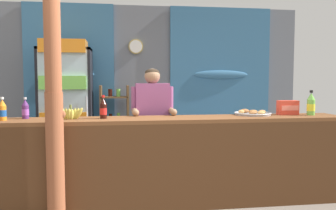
{
  "coord_description": "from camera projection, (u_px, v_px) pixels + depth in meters",
  "views": [
    {
      "loc": [
        -0.4,
        -3.34,
        1.4
      ],
      "look_at": [
        0.2,
        0.79,
        1.09
      ],
      "focal_mm": 37.36,
      "sensor_mm": 36.0,
      "label": 1
    }
  ],
  "objects": [
    {
      "name": "ground_plane",
      "position": [
        149.0,
        187.0,
        4.55
      ],
      "size": [
        7.66,
        7.66,
        0.0
      ],
      "primitive_type": "plane",
      "color": "slate"
    },
    {
      "name": "back_wall_curtained",
      "position": [
        142.0,
        81.0,
        6.14
      ],
      "size": [
        5.7,
        0.22,
        2.66
      ],
      "color": "slate",
      "rests_on": "ground"
    },
    {
      "name": "stall_counter",
      "position": [
        164.0,
        153.0,
        3.76
      ],
      "size": [
        4.16,
        0.51,
        0.97
      ],
      "color": "brown",
      "rests_on": "ground"
    },
    {
      "name": "timber_post",
      "position": [
        54.0,
        98.0,
        3.31
      ],
      "size": [
        0.19,
        0.17,
        2.55
      ],
      "color": "#995133",
      "rests_on": "ground"
    },
    {
      "name": "drink_fridge",
      "position": [
        66.0,
        99.0,
        5.46
      ],
      "size": [
        0.8,
        0.63,
        1.99
      ],
      "color": "black",
      "rests_on": "ground"
    },
    {
      "name": "bottle_shelf_rack",
      "position": [
        115.0,
        123.0,
        5.8
      ],
      "size": [
        0.48,
        0.28,
        1.29
      ],
      "color": "brown",
      "rests_on": "ground"
    },
    {
      "name": "plastic_lawn_chair",
      "position": [
        222.0,
        140.0,
        5.19
      ],
      "size": [
        0.62,
        0.62,
        0.86
      ],
      "color": "#3884D6",
      "rests_on": "ground"
    },
    {
      "name": "shopkeeper",
      "position": [
        152.0,
        115.0,
        4.3
      ],
      "size": [
        0.52,
        0.42,
        1.53
      ],
      "color": "#28282D",
      "rests_on": "ground"
    },
    {
      "name": "soda_bottle_lime_soda",
      "position": [
        311.0,
        105.0,
        4.11
      ],
      "size": [
        0.09,
        0.09,
        0.29
      ],
      "color": "#75C64C",
      "rests_on": "stall_counter"
    },
    {
      "name": "soda_bottle_orange_soda",
      "position": [
        2.0,
        111.0,
        3.58
      ],
      "size": [
        0.08,
        0.08,
        0.24
      ],
      "color": "orange",
      "rests_on": "stall_counter"
    },
    {
      "name": "soda_bottle_cola",
      "position": [
        103.0,
        109.0,
        3.75
      ],
      "size": [
        0.08,
        0.08,
        0.25
      ],
      "color": "black",
      "rests_on": "stall_counter"
    },
    {
      "name": "soda_bottle_grape_soda",
      "position": [
        25.0,
        110.0,
        3.74
      ],
      "size": [
        0.07,
        0.07,
        0.23
      ],
      "color": "#56286B",
      "rests_on": "stall_counter"
    },
    {
      "name": "snack_box_crackers",
      "position": [
        288.0,
        108.0,
        4.16
      ],
      "size": [
        0.24,
        0.12,
        0.17
      ],
      "color": "#E5422D",
      "rests_on": "stall_counter"
    },
    {
      "name": "pastry_tray",
      "position": [
        253.0,
        113.0,
        4.14
      ],
      "size": [
        0.43,
        0.43,
        0.06
      ],
      "color": "#BCBCC1",
      "rests_on": "stall_counter"
    },
    {
      "name": "banana_bunch",
      "position": [
        71.0,
        114.0,
        3.69
      ],
      "size": [
        0.28,
        0.05,
        0.16
      ],
      "color": "#CCC14C",
      "rests_on": "stall_counter"
    }
  ]
}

